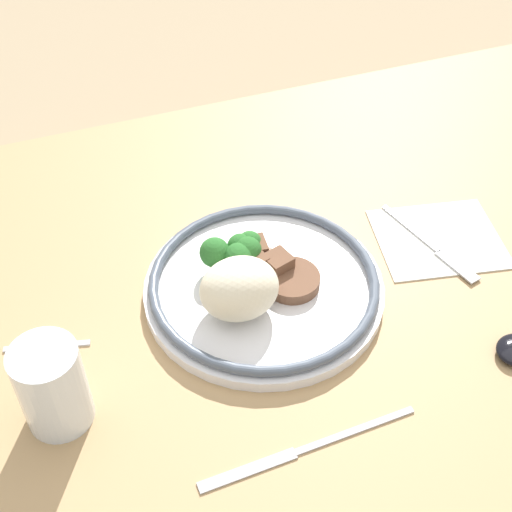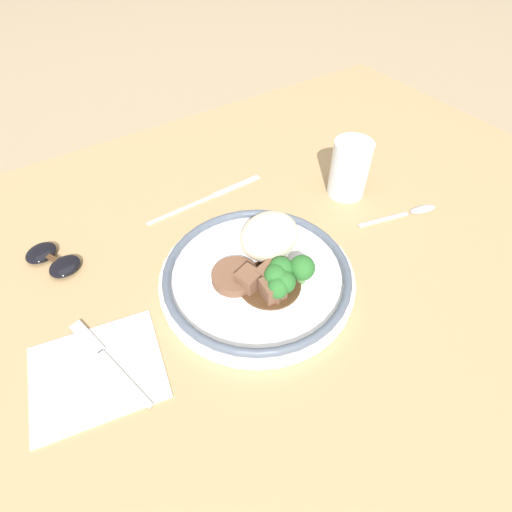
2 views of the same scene
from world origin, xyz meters
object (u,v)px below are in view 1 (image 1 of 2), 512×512
juice_glass (53,390)px  knife (302,450)px  plate (259,283)px  fork (438,251)px

juice_glass → knife: bearing=150.3°
plate → knife: size_ratio=1.22×
juice_glass → fork: 0.48m
knife → juice_glass: bearing=-31.6°
plate → juice_glass: size_ratio=2.79×
plate → knife: bearing=81.2°
fork → knife: size_ratio=0.73×
plate → knife: plate is taller
plate → fork: plate is taller
juice_glass → plate: bearing=-160.6°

